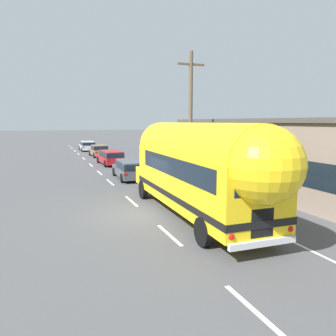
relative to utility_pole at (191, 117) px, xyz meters
name	(u,v)px	position (x,y,z in m)	size (l,w,h in m)	color
ground_plane	(145,214)	(-4.67, -5.36, -4.42)	(300.00, 300.00, 0.00)	#4C4C4F
lane_markings	(131,171)	(-2.01, 7.79, -4.42)	(3.91, 80.00, 0.01)	silver
roadside_building	(319,152)	(8.29, -2.46, -2.25)	(12.33, 19.81, 4.34)	gray
utility_pole	(191,117)	(0.00, 0.00, 0.00)	(1.80, 0.24, 8.50)	brown
painted_bus	(200,167)	(-2.80, -7.10, -2.12)	(2.71, 11.98, 4.12)	yellow
car_lead	(130,168)	(-3.04, 3.85, -3.63)	(2.00, 4.65, 1.37)	#474C51
car_second	(111,157)	(-2.82, 12.29, -3.63)	(2.06, 4.83, 1.37)	#A5191E
car_third	(99,150)	(-2.60, 20.48, -3.69)	(2.08, 4.41, 1.37)	olive
car_fourth	(87,145)	(-2.96, 28.82, -3.64)	(2.03, 4.56, 1.37)	silver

